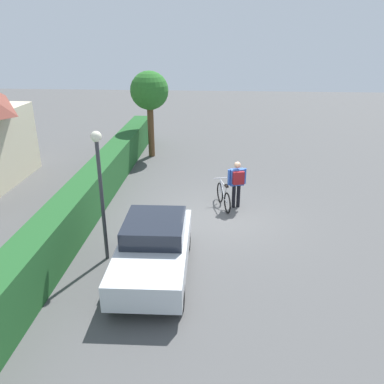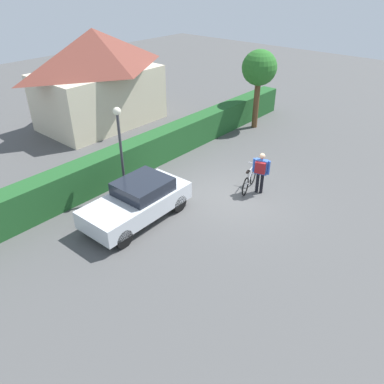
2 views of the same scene
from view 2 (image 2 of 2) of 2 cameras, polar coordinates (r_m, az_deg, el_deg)
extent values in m
plane|color=#4D4D4D|center=(14.89, 6.55, -0.68)|extent=(60.00, 60.00, 0.00)
cube|color=#205425|center=(17.20, -5.90, 6.54)|extent=(20.07, 0.90, 1.39)
cube|color=beige|center=(22.21, -13.76, 13.76)|extent=(6.42, 4.01, 3.01)
pyramid|color=brown|center=(21.63, -14.64, 20.21)|extent=(6.74, 4.21, 2.09)
cube|color=silver|center=(13.29, -8.42, -1.82)|extent=(4.01, 1.85, 0.64)
cube|color=#1E232D|center=(13.21, -7.45, 0.84)|extent=(1.81, 1.59, 0.46)
cylinder|color=black|center=(14.72, -6.61, 0.38)|extent=(0.66, 0.20, 0.65)
cylinder|color=black|center=(13.78, -2.00, -1.73)|extent=(0.66, 0.20, 0.65)
cylinder|color=black|center=(13.32, -14.86, -4.19)|extent=(0.66, 0.20, 0.65)
cylinder|color=black|center=(12.27, -10.37, -6.96)|extent=(0.66, 0.20, 0.65)
torus|color=black|center=(15.70, 9.23, 2.45)|extent=(0.73, 0.25, 0.74)
torus|color=black|center=(14.88, 8.10, 0.83)|extent=(0.73, 0.25, 0.74)
cylinder|color=silver|center=(15.32, 8.97, 2.82)|extent=(0.62, 0.20, 0.59)
cylinder|color=silver|center=(14.98, 8.51, 2.17)|extent=(0.23, 0.09, 0.57)
cylinder|color=silver|center=(15.10, 8.91, 3.45)|extent=(0.73, 0.23, 0.05)
cylinder|color=silver|center=(15.04, 8.32, 1.12)|extent=(0.37, 0.13, 0.05)
cylinder|color=silver|center=(15.58, 9.31, 3.32)|extent=(0.04, 0.04, 0.54)
cube|color=black|center=(14.76, 8.48, 3.05)|extent=(0.24, 0.16, 0.06)
cylinder|color=silver|center=(15.44, 9.40, 4.31)|extent=(0.16, 0.49, 0.03)
cylinder|color=black|center=(15.12, 9.88, 1.42)|extent=(0.13, 0.13, 0.85)
cylinder|color=black|center=(15.09, 10.53, 1.29)|extent=(0.13, 0.13, 0.85)
cube|color=#3359B2|center=(14.76, 10.46, 3.79)|extent=(0.34, 0.53, 0.60)
sphere|color=tan|center=(14.57, 10.63, 5.36)|extent=(0.23, 0.23, 0.23)
cylinder|color=#3359B2|center=(14.81, 9.36, 4.07)|extent=(0.09, 0.09, 0.57)
cylinder|color=#3359B2|center=(14.71, 11.58, 3.62)|extent=(0.09, 0.09, 0.57)
cube|color=maroon|center=(14.61, 10.31, 3.64)|extent=(0.27, 0.42, 0.46)
cylinder|color=#38383D|center=(14.14, -10.59, 5.00)|extent=(0.10, 0.10, 3.39)
sphere|color=#F2EDCC|center=(13.46, -11.33, 11.94)|extent=(0.28, 0.28, 0.28)
cylinder|color=brown|center=(21.38, 9.71, 13.11)|extent=(0.31, 0.31, 2.71)
sphere|color=#2A6C27|center=(20.89, 10.19, 18.08)|extent=(1.84, 1.84, 1.84)
camera|label=1|loc=(7.48, -59.16, 1.59)|focal=37.01mm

